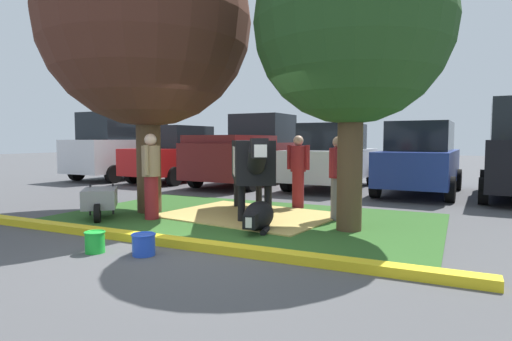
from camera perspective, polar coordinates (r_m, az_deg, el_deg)
The scene contains 19 objects.
ground_plane at distance 6.27m, azimuth -7.05°, elevation -9.98°, with size 80.00×80.00×0.00m, color #4C4C4F.
grass_island at distance 8.28m, azimuth -1.62°, elevation -6.41°, with size 7.16×4.33×0.02m, color #2D5B23.
curb_yellow at distance 6.35m, azimuth -11.43°, elevation -9.31°, with size 8.36×0.24×0.12m, color yellow.
hay_bedding at distance 8.50m, azimuth -0.89°, elevation -6.03°, with size 3.20×2.40×0.04m, color tan.
shade_tree_left at distance 9.40m, azimuth -14.53°, elevation 18.72°, with size 4.27×4.27×6.07m.
shade_tree_right at distance 7.41m, azimuth 12.76°, elevation 18.34°, with size 3.21×3.21×4.99m.
cow_holstein at distance 8.47m, azimuth -0.61°, elevation 1.25°, with size 1.97×2.85×1.55m.
calf_lying at distance 7.23m, azimuth 0.33°, elevation -6.12°, with size 0.72×1.33×0.48m.
person_handler at distance 8.11m, azimuth 10.95°, elevation -0.70°, with size 0.34×0.53×1.59m.
person_visitor_near at distance 8.27m, azimuth -13.91°, elevation -0.44°, with size 0.34×0.51×1.64m.
person_visitor_far at distance 9.41m, azimuth 5.68°, elevation 0.13°, with size 0.53×0.34×1.62m.
wheelbarrow at distance 8.76m, azimuth -20.24°, elevation -3.59°, with size 1.30×1.40×0.63m.
bucket_green at distance 6.22m, azimuth -20.81°, elevation -8.90°, with size 0.28×0.28×0.29m.
bucket_blue at distance 5.89m, azimuth -14.84°, elevation -9.51°, with size 0.32×0.32×0.29m.
suv_dark_grey at distance 17.38m, azimuth -17.22°, elevation 3.14°, with size 2.28×4.68×2.52m.
sedan_red at distance 15.83m, azimuth -10.25°, elevation 2.14°, with size 2.17×4.48×2.02m.
pickup_truck_maroon at distance 14.54m, azimuth -0.60°, elevation 2.54°, with size 2.40×5.48×2.42m.
hatchback_white at distance 13.50m, azimuth 10.23°, elevation 1.80°, with size 2.17×4.48×2.02m.
sedan_blue at distance 12.80m, azimuth 21.14°, elevation 1.46°, with size 2.17×4.48×2.02m.
Camera 1 is at (3.31, -5.10, 1.53)m, focal length 29.80 mm.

